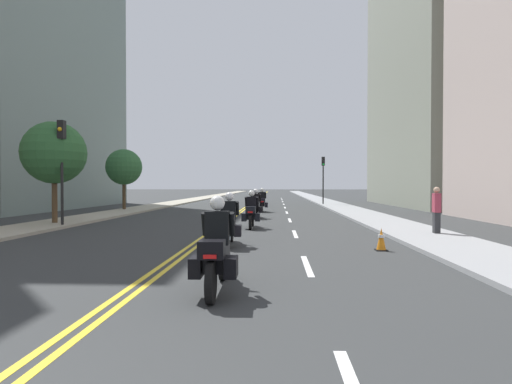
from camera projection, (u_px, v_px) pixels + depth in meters
The scene contains 19 objects.
ground_plane at pixel (256, 200), 49.38m from camera, with size 264.00×264.00×0.00m, color #313334.
sidewalk_left at pixel (193, 200), 49.77m from camera, with size 2.64×144.00×0.12m, color #A59E8B.
sidewalk_right at pixel (320, 200), 48.99m from camera, with size 2.64×144.00×0.12m, color gray.
centreline_yellow_inner at pixel (255, 200), 49.39m from camera, with size 0.12×132.00×0.01m, color yellow.
centreline_yellow_outer at pixel (257, 200), 49.37m from camera, with size 0.12×132.00×0.01m, color yellow.
lane_dashes_white at pixel (286, 210), 30.25m from camera, with size 0.14×56.40×0.01m.
building_left_1 at pixel (38, 36), 32.23m from camera, with size 7.03×19.11×27.32m.
building_right_1 at pixel (436, 33), 36.59m from camera, with size 7.86×19.22×31.07m.
motorcycle_0 at pixel (217, 253), 6.93m from camera, with size 0.77×2.26×1.65m.
motorcycle_1 at pixel (229, 224), 12.28m from camera, with size 0.78×2.12×1.62m.
motorcycle_2 at pixel (251, 213), 17.32m from camera, with size 0.76×2.09×1.61m.
motorcycle_3 at pixel (256, 206), 22.54m from camera, with size 0.77×2.22×1.63m.
motorcycle_4 at pixel (262, 202), 27.83m from camera, with size 0.78×2.26×1.64m.
traffic_cone_0 at pixel (381, 239), 11.40m from camera, with size 0.32×0.32×0.63m.
traffic_light_near at pixel (62, 153), 17.60m from camera, with size 0.28×0.38×4.63m.
traffic_light_far at pixel (323, 172), 37.38m from camera, with size 0.28×0.38×4.43m.
pedestrian_0 at pixel (437, 211), 14.54m from camera, with size 0.25×0.38×1.77m.
street_tree_0 at pixel (124, 167), 29.16m from camera, with size 2.55×2.55×4.41m.
street_tree_1 at pixel (54, 153), 18.57m from camera, with size 2.83×2.83×4.73m.
Camera 1 is at (2.50, -1.29, 1.83)m, focal length 28.60 mm.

